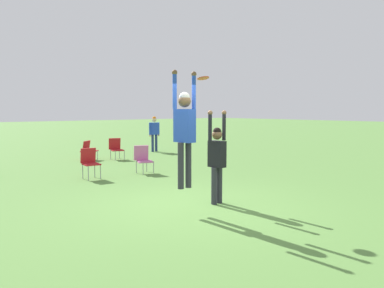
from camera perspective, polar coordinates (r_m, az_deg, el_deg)
name	(u,v)px	position (r m, az deg, el deg)	size (l,w,h in m)	color
ground_plane	(193,207)	(7.89, 0.12, -9.55)	(120.00, 120.00, 0.00)	#56843D
person_jumping	(185,126)	(7.21, -1.15, 2.78)	(0.58, 0.44, 2.27)	#2D2D38
person_defending	(217,155)	(7.97, 3.82, -1.70)	(0.51, 0.38, 2.00)	#2D2D38
frisbee	(203,78)	(7.64, 1.71, 9.99)	(0.24, 0.24, 0.07)	#E04C23
camping_chair_0	(88,149)	(15.58, -15.54, -0.75)	(0.78, 0.86, 0.76)	gray
camping_chair_1	(90,161)	(11.31, -15.30, -2.46)	(0.49, 0.53, 0.90)	gray
camping_chair_2	(116,147)	(15.48, -11.50, -0.51)	(0.59, 0.64, 0.86)	gray
camping_chair_3	(143,158)	(12.02, -7.47, -2.07)	(0.61, 0.66, 0.88)	gray
person_spectator_far	(154,130)	(18.02, -5.77, 2.07)	(0.61, 0.40, 1.69)	navy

